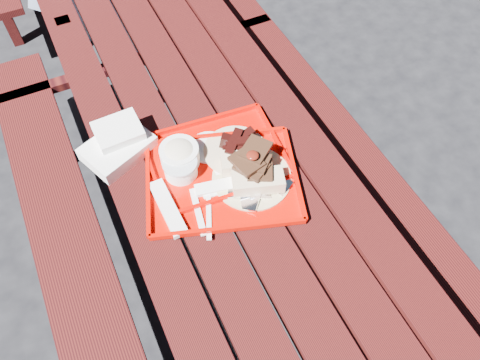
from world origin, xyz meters
The scene contains 5 objects.
ground centered at (0.00, 0.00, 0.00)m, with size 60.00×60.00×0.00m, color black.
picnic_table_near centered at (0.00, 0.00, 0.56)m, with size 1.41×2.40×0.75m.
near_tray centered at (-0.03, -0.07, 0.79)m, with size 0.57×0.50×0.15m.
far_tray centered at (-0.02, -0.01, 0.77)m, with size 0.46×0.37×0.07m.
white_cloth centered at (-0.29, 0.18, 0.79)m, with size 0.26×0.23×0.09m.
Camera 1 is at (-0.35, -0.88, 1.99)m, focal length 35.00 mm.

